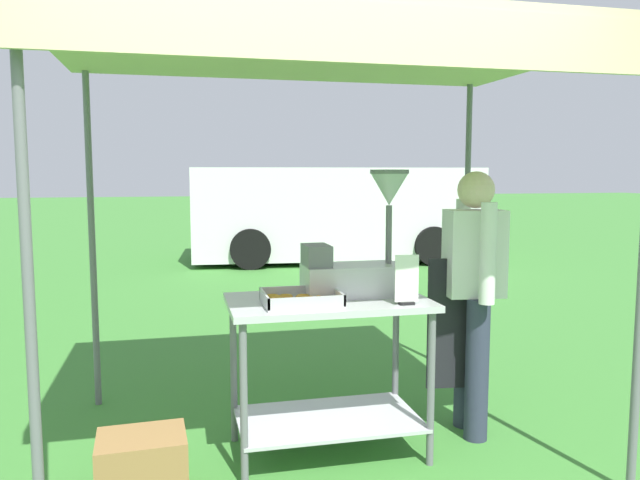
{
  "coord_description": "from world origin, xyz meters",
  "views": [
    {
      "loc": [
        -0.6,
        -2.27,
        1.6
      ],
      "look_at": [
        0.22,
        1.22,
        1.21
      ],
      "focal_mm": 34.57,
      "sensor_mm": 36.0,
      "label": 1
    }
  ],
  "objects_px": {
    "donut_cart": "(328,345)",
    "stall_canopy": "(324,59)",
    "donut_fryer": "(358,257)",
    "van_white": "(334,212)",
    "vendor": "(472,289)",
    "menu_sign": "(407,283)",
    "supply_crate": "(142,467)",
    "donut_tray": "(300,300)"
  },
  "relations": [
    {
      "from": "van_white",
      "to": "stall_canopy",
      "type": "bearing_deg",
      "value": -104.93
    },
    {
      "from": "stall_canopy",
      "to": "van_white",
      "type": "distance_m",
      "value": 7.95
    },
    {
      "from": "donut_fryer",
      "to": "donut_cart",
      "type": "bearing_deg",
      "value": -159.63
    },
    {
      "from": "stall_canopy",
      "to": "supply_crate",
      "type": "distance_m",
      "value": 2.33
    },
    {
      "from": "vendor",
      "to": "menu_sign",
      "type": "bearing_deg",
      "value": -150.67
    },
    {
      "from": "donut_fryer",
      "to": "van_white",
      "type": "height_order",
      "value": "van_white"
    },
    {
      "from": "supply_crate",
      "to": "donut_fryer",
      "type": "bearing_deg",
      "value": 16.54
    },
    {
      "from": "menu_sign",
      "to": "supply_crate",
      "type": "xyz_separation_m",
      "value": [
        -1.39,
        -0.05,
        -0.85
      ]
    },
    {
      "from": "donut_fryer",
      "to": "menu_sign",
      "type": "bearing_deg",
      "value": -59.15
    },
    {
      "from": "menu_sign",
      "to": "vendor",
      "type": "xyz_separation_m",
      "value": [
        0.54,
        0.3,
        -0.11
      ]
    },
    {
      "from": "menu_sign",
      "to": "stall_canopy",
      "type": "bearing_deg",
      "value": 138.36
    },
    {
      "from": "van_white",
      "to": "donut_tray",
      "type": "bearing_deg",
      "value": -105.81
    },
    {
      "from": "stall_canopy",
      "to": "vendor",
      "type": "xyz_separation_m",
      "value": [
        0.92,
        -0.03,
        -1.32
      ]
    },
    {
      "from": "supply_crate",
      "to": "menu_sign",
      "type": "bearing_deg",
      "value": 2.12
    },
    {
      "from": "vendor",
      "to": "stall_canopy",
      "type": "bearing_deg",
      "value": 178.19
    },
    {
      "from": "donut_tray",
      "to": "menu_sign",
      "type": "height_order",
      "value": "menu_sign"
    },
    {
      "from": "supply_crate",
      "to": "van_white",
      "type": "xyz_separation_m",
      "value": [
        3.03,
        7.95,
        0.72
      ]
    },
    {
      "from": "donut_tray",
      "to": "supply_crate",
      "type": "distance_m",
      "value": 1.14
    },
    {
      "from": "vendor",
      "to": "supply_crate",
      "type": "xyz_separation_m",
      "value": [
        -1.93,
        -0.36,
        -0.74
      ]
    },
    {
      "from": "donut_tray",
      "to": "menu_sign",
      "type": "bearing_deg",
      "value": -13.8
    },
    {
      "from": "menu_sign",
      "to": "van_white",
      "type": "height_order",
      "value": "van_white"
    },
    {
      "from": "donut_fryer",
      "to": "supply_crate",
      "type": "height_order",
      "value": "donut_fryer"
    },
    {
      "from": "stall_canopy",
      "to": "donut_cart",
      "type": "relative_size",
      "value": 2.64
    },
    {
      "from": "donut_tray",
      "to": "van_white",
      "type": "xyz_separation_m",
      "value": [
        2.2,
        7.77,
        -0.04
      ]
    },
    {
      "from": "donut_cart",
      "to": "donut_fryer",
      "type": "relative_size",
      "value": 1.55
    },
    {
      "from": "supply_crate",
      "to": "van_white",
      "type": "height_order",
      "value": "van_white"
    },
    {
      "from": "stall_canopy",
      "to": "donut_cart",
      "type": "bearing_deg",
      "value": -90.0
    },
    {
      "from": "donut_tray",
      "to": "supply_crate",
      "type": "height_order",
      "value": "donut_tray"
    },
    {
      "from": "stall_canopy",
      "to": "vendor",
      "type": "bearing_deg",
      "value": -1.81
    },
    {
      "from": "donut_cart",
      "to": "stall_canopy",
      "type": "bearing_deg",
      "value": 90.0
    },
    {
      "from": "vendor",
      "to": "supply_crate",
      "type": "distance_m",
      "value": 2.1
    },
    {
      "from": "stall_canopy",
      "to": "vendor",
      "type": "distance_m",
      "value": 1.61
    },
    {
      "from": "donut_tray",
      "to": "van_white",
      "type": "relative_size",
      "value": 0.08
    },
    {
      "from": "vendor",
      "to": "van_white",
      "type": "distance_m",
      "value": 7.68
    },
    {
      "from": "stall_canopy",
      "to": "supply_crate",
      "type": "bearing_deg",
      "value": -159.17
    },
    {
      "from": "donut_cart",
      "to": "donut_fryer",
      "type": "bearing_deg",
      "value": 20.37
    },
    {
      "from": "donut_cart",
      "to": "supply_crate",
      "type": "height_order",
      "value": "donut_cart"
    },
    {
      "from": "donut_fryer",
      "to": "supply_crate",
      "type": "xyz_separation_m",
      "value": [
        -1.2,
        -0.36,
        -0.96
      ]
    },
    {
      "from": "vendor",
      "to": "van_white",
      "type": "bearing_deg",
      "value": 81.75
    },
    {
      "from": "supply_crate",
      "to": "stall_canopy",
      "type": "bearing_deg",
      "value": 20.83
    },
    {
      "from": "donut_tray",
      "to": "vendor",
      "type": "height_order",
      "value": "vendor"
    },
    {
      "from": "donut_cart",
      "to": "menu_sign",
      "type": "xyz_separation_m",
      "value": [
        0.38,
        -0.23,
        0.38
      ]
    }
  ]
}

